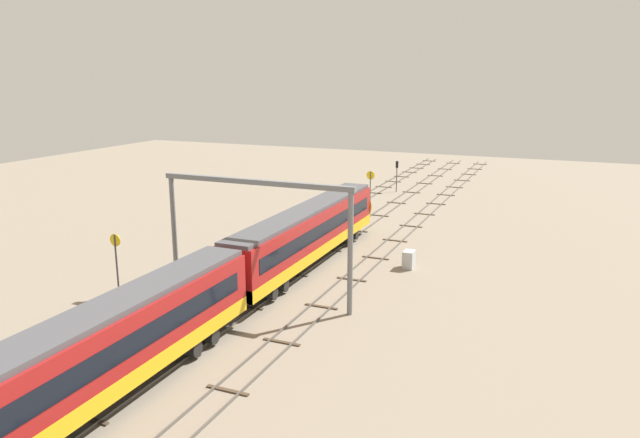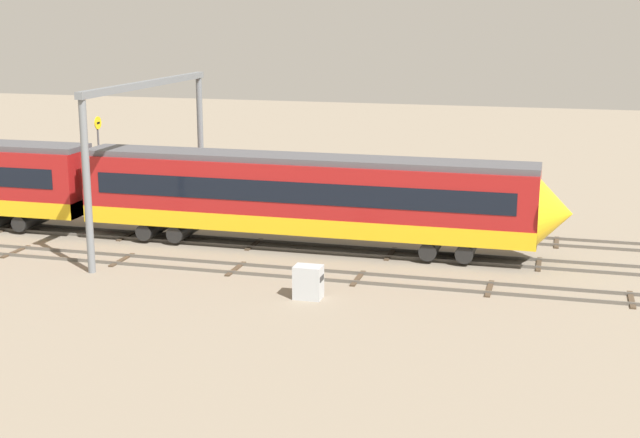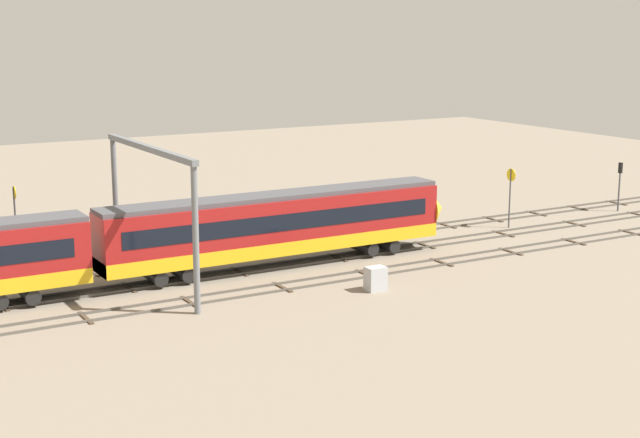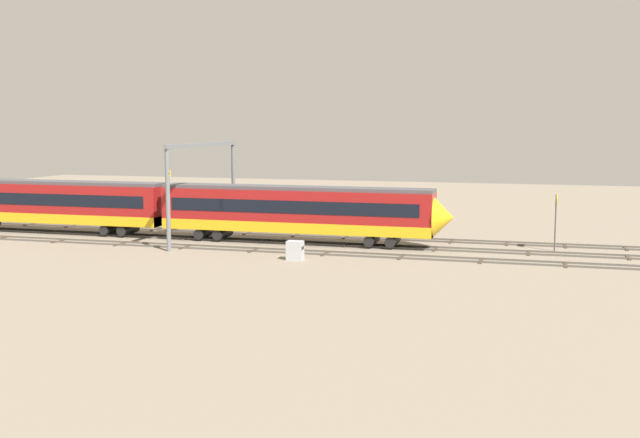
{
  "view_description": "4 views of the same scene",
  "coord_description": "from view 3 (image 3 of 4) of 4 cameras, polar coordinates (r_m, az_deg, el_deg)",
  "views": [
    {
      "loc": [
        -44.57,
        -19.56,
        15.53
      ],
      "look_at": [
        5.39,
        1.59,
        2.41
      ],
      "focal_mm": 33.52,
      "sensor_mm": 36.0,
      "label": 1
    },
    {
      "loc": [
        11.83,
        -43.97,
        12.31
      ],
      "look_at": [
        0.34,
        -1.44,
        2.01
      ],
      "focal_mm": 50.36,
      "sensor_mm": 36.0,
      "label": 2
    },
    {
      "loc": [
        -28.82,
        -53.56,
        15.79
      ],
      "look_at": [
        2.4,
        0.13,
        2.87
      ],
      "focal_mm": 52.69,
      "sensor_mm": 36.0,
      "label": 3
    },
    {
      "loc": [
        19.48,
        -63.47,
        10.25
      ],
      "look_at": [
        1.02,
        0.83,
        2.09
      ],
      "focal_mm": 43.64,
      "sensor_mm": 36.0,
      "label": 4
    }
  ],
  "objects": [
    {
      "name": "relay_cabinet",
      "position": [
        56.81,
        3.4,
        -3.64
      ],
      "size": [
        1.23,
        0.86,
        1.47
      ],
      "color": "#B2B7BC",
      "rests_on": "ground"
    },
    {
      "name": "speed_sign_near_foreground",
      "position": [
        75.2,
        11.49,
        1.83
      ],
      "size": [
        0.14,
        0.99,
        4.72
      ],
      "color": "#4C4C51",
      "rests_on": "ground"
    },
    {
      "name": "speed_sign_mid_trackside",
      "position": [
        62.54,
        -18.0,
        -0.07
      ],
      "size": [
        0.14,
        0.8,
        5.8
      ],
      "color": "#4C4C51",
      "rests_on": "ground"
    },
    {
      "name": "signal_light_trackside_departure",
      "position": [
        84.37,
        17.75,
        2.32
      ],
      "size": [
        0.31,
        0.32,
        4.22
      ],
      "color": "#4C4C51",
      "rests_on": "ground"
    },
    {
      "name": "ground_plane",
      "position": [
        62.83,
        -1.84,
        -2.81
      ],
      "size": [
        149.95,
        149.95,
        0.0
      ],
      "primitive_type": "plane",
      "color": "gray"
    },
    {
      "name": "track_middle",
      "position": [
        66.83,
        -3.74,
        -1.88
      ],
      "size": [
        133.95,
        2.4,
        0.16
      ],
      "color": "#59544C",
      "rests_on": "ground"
    },
    {
      "name": "track_near_foreground",
      "position": [
        58.9,
        0.32,
        -3.73
      ],
      "size": [
        133.95,
        2.4,
        0.16
      ],
      "color": "#59544C",
      "rests_on": "ground"
    },
    {
      "name": "overhead_gantry",
      "position": [
        57.75,
        -10.27,
        2.04
      ],
      "size": [
        0.4,
        14.44,
        8.64
      ],
      "color": "slate",
      "rests_on": "ground"
    },
    {
      "name": "track_with_train",
      "position": [
        62.82,
        -1.84,
        -2.75
      ],
      "size": [
        133.95,
        2.4,
        0.16
      ],
      "color": "#59544C",
      "rests_on": "ground"
    }
  ]
}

